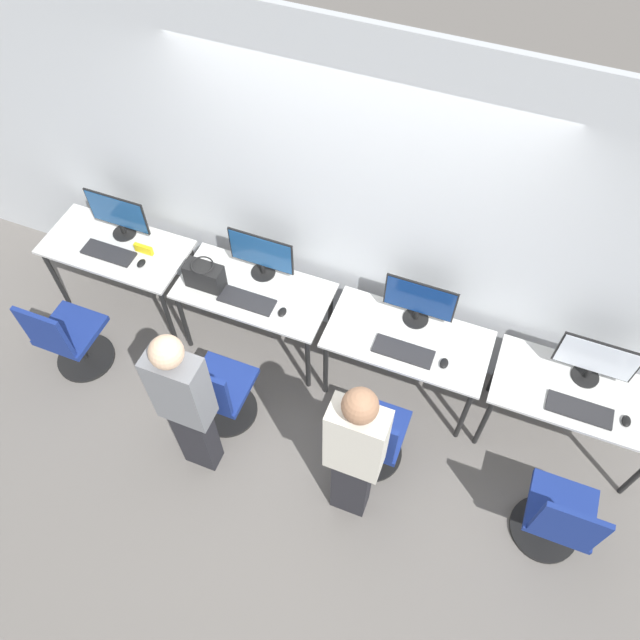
{
  "coord_description": "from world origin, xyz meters",
  "views": [
    {
      "loc": [
        0.95,
        -2.32,
        4.54
      ],
      "look_at": [
        0.0,
        0.12,
        0.87
      ],
      "focal_mm": 35.0,
      "sensor_mm": 36.0,
      "label": 1
    }
  ],
  "objects_px": {
    "monitor_left": "(261,254)",
    "mouse_right": "(444,363)",
    "monitor_right": "(419,301)",
    "keyboard_far_right": "(580,410)",
    "monitor_far_right": "(596,360)",
    "mouse_far_left": "(141,263)",
    "keyboard_right": "(403,351)",
    "office_chair_left": "(219,394)",
    "keyboard_far_left": "(109,253)",
    "mouse_left": "(282,312)",
    "person_right": "(355,453)",
    "office_chair_far_left": "(69,340)",
    "person_left": "(185,403)",
    "office_chair_right": "(372,439)",
    "mouse_far_right": "(626,421)",
    "keyboard_left": "(247,300)",
    "monitor_far_left": "(118,214)",
    "office_chair_far_right": "(557,520)",
    "handbag": "(205,276)"
  },
  "relations": [
    {
      "from": "monitor_left",
      "to": "mouse_right",
      "type": "height_order",
      "value": "monitor_left"
    },
    {
      "from": "monitor_right",
      "to": "keyboard_far_right",
      "type": "bearing_deg",
      "value": -15.01
    },
    {
      "from": "monitor_right",
      "to": "monitor_far_right",
      "type": "relative_size",
      "value": 1.0
    },
    {
      "from": "mouse_far_left",
      "to": "monitor_left",
      "type": "bearing_deg",
      "value": 16.43
    },
    {
      "from": "keyboard_right",
      "to": "mouse_far_left",
      "type": "bearing_deg",
      "value": 179.09
    },
    {
      "from": "office_chair_left",
      "to": "monitor_far_right",
      "type": "bearing_deg",
      "value": 20.19
    },
    {
      "from": "keyboard_far_left",
      "to": "monitor_right",
      "type": "relative_size",
      "value": 0.83
    },
    {
      "from": "monitor_left",
      "to": "mouse_left",
      "type": "xyz_separation_m",
      "value": [
        0.3,
        -0.31,
        -0.2
      ]
    },
    {
      "from": "keyboard_far_left",
      "to": "monitor_right",
      "type": "bearing_deg",
      "value": 6.41
    },
    {
      "from": "mouse_left",
      "to": "person_right",
      "type": "bearing_deg",
      "value": -45.81
    },
    {
      "from": "office_chair_far_left",
      "to": "monitor_far_right",
      "type": "distance_m",
      "value": 3.97
    },
    {
      "from": "keyboard_far_left",
      "to": "keyboard_far_right",
      "type": "distance_m",
      "value": 3.77
    },
    {
      "from": "person_left",
      "to": "office_chair_right",
      "type": "bearing_deg",
      "value": 20.45
    },
    {
      "from": "mouse_far_right",
      "to": "office_chair_right",
      "type": "bearing_deg",
      "value": -160.16
    },
    {
      "from": "keyboard_far_left",
      "to": "person_right",
      "type": "distance_m",
      "value": 2.65
    },
    {
      "from": "mouse_far_left",
      "to": "keyboard_left",
      "type": "distance_m",
      "value": 0.95
    },
    {
      "from": "monitor_far_right",
      "to": "person_left",
      "type": "bearing_deg",
      "value": -152.63
    },
    {
      "from": "monitor_far_right",
      "to": "mouse_far_right",
      "type": "bearing_deg",
      "value": -40.95
    },
    {
      "from": "monitor_far_right",
      "to": "monitor_far_left",
      "type": "bearing_deg",
      "value": 179.84
    },
    {
      "from": "office_chair_far_right",
      "to": "monitor_right",
      "type": "bearing_deg",
      "value": 143.02
    },
    {
      "from": "office_chair_far_left",
      "to": "office_chair_far_right",
      "type": "bearing_deg",
      "value": -0.59
    },
    {
      "from": "monitor_far_left",
      "to": "mouse_far_right",
      "type": "distance_m",
      "value": 4.08
    },
    {
      "from": "mouse_far_left",
      "to": "person_right",
      "type": "bearing_deg",
      "value": -24.15
    },
    {
      "from": "office_chair_far_left",
      "to": "person_right",
      "type": "distance_m",
      "value": 2.59
    },
    {
      "from": "keyboard_left",
      "to": "monitor_far_right",
      "type": "distance_m",
      "value": 2.53
    },
    {
      "from": "monitor_left",
      "to": "keyboard_far_left",
      "type": "bearing_deg",
      "value": -167.63
    },
    {
      "from": "keyboard_right",
      "to": "person_right",
      "type": "bearing_deg",
      "value": -93.08
    },
    {
      "from": "mouse_far_left",
      "to": "office_chair_far_right",
      "type": "distance_m",
      "value": 3.61
    },
    {
      "from": "office_chair_left",
      "to": "keyboard_far_left",
      "type": "bearing_deg",
      "value": 152.28
    },
    {
      "from": "mouse_left",
      "to": "handbag",
      "type": "height_order",
      "value": "handbag"
    },
    {
      "from": "keyboard_far_left",
      "to": "monitor_left",
      "type": "height_order",
      "value": "monitor_left"
    },
    {
      "from": "person_left",
      "to": "monitor_far_right",
      "type": "bearing_deg",
      "value": 27.37
    },
    {
      "from": "monitor_far_left",
      "to": "keyboard_right",
      "type": "distance_m",
      "value": 2.54
    },
    {
      "from": "mouse_far_left",
      "to": "person_left",
      "type": "bearing_deg",
      "value": -46.39
    },
    {
      "from": "office_chair_right",
      "to": "person_right",
      "type": "distance_m",
      "value": 0.63
    },
    {
      "from": "mouse_right",
      "to": "keyboard_far_left",
      "type": "bearing_deg",
      "value": 179.31
    },
    {
      "from": "office_chair_right",
      "to": "mouse_far_right",
      "type": "bearing_deg",
      "value": 19.84
    },
    {
      "from": "office_chair_far_right",
      "to": "person_right",
      "type": "bearing_deg",
      "value": -169.4
    },
    {
      "from": "mouse_far_left",
      "to": "handbag",
      "type": "xyz_separation_m",
      "value": [
        0.59,
        0.0,
        0.1
      ]
    },
    {
      "from": "monitor_far_left",
      "to": "mouse_right",
      "type": "distance_m",
      "value": 2.83
    },
    {
      "from": "keyboard_far_right",
      "to": "mouse_right",
      "type": "bearing_deg",
      "value": 178.75
    },
    {
      "from": "mouse_right",
      "to": "mouse_far_right",
      "type": "bearing_deg",
      "value": 0.16
    },
    {
      "from": "monitor_left",
      "to": "monitor_far_right",
      "type": "xyz_separation_m",
      "value": [
        2.51,
        -0.04,
        0.0
      ]
    },
    {
      "from": "person_right",
      "to": "handbag",
      "type": "bearing_deg",
      "value": 148.32
    },
    {
      "from": "keyboard_far_left",
      "to": "keyboard_far_right",
      "type": "height_order",
      "value": "same"
    },
    {
      "from": "mouse_left",
      "to": "mouse_right",
      "type": "relative_size",
      "value": 1.0
    },
    {
      "from": "monitor_right",
      "to": "mouse_left",
      "type": "bearing_deg",
      "value": -161.48
    },
    {
      "from": "keyboard_far_left",
      "to": "keyboard_left",
      "type": "distance_m",
      "value": 1.26
    },
    {
      "from": "mouse_far_right",
      "to": "mouse_left",
      "type": "bearing_deg",
      "value": -179.83
    },
    {
      "from": "keyboard_right",
      "to": "monitor_far_left",
      "type": "bearing_deg",
      "value": 173.59
    }
  ]
}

